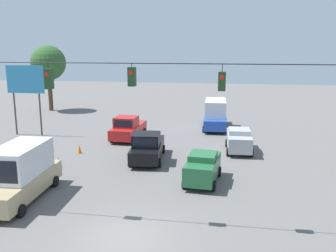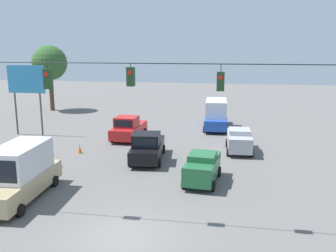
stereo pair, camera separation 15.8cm
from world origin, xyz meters
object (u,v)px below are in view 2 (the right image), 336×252
at_px(pickup_truck_red_withflow_far, 128,128).
at_px(box_truck_blue_oncoming_deep, 216,114).
at_px(overhead_signal_span, 130,115).
at_px(sedan_silver_oncoming_far, 239,140).
at_px(traffic_cone_third, 80,149).
at_px(tree_horizon_left, 50,63).
at_px(pickup_truck_black_withflow_mid, 147,147).
at_px(traffic_cone_nearest, 34,179).
at_px(box_truck_tan_parked_shoulder, 20,173).
at_px(traffic_cone_second, 59,162).
at_px(roadside_billboard, 26,85).
at_px(sedan_green_crossing_near, 202,167).

bearing_deg(pickup_truck_red_withflow_far, box_truck_blue_oncoming_deep, -141.98).
height_order(overhead_signal_span, box_truck_blue_oncoming_deep, overhead_signal_span).
xyz_separation_m(sedan_silver_oncoming_far, traffic_cone_third, (12.27, 2.60, -0.61)).
height_order(traffic_cone_third, tree_horizon_left, tree_horizon_left).
bearing_deg(pickup_truck_black_withflow_mid, box_truck_blue_oncoming_deep, -110.35).
bearing_deg(overhead_signal_span, traffic_cone_third, -55.44).
distance_m(overhead_signal_span, traffic_cone_third, 13.36).
relative_size(pickup_truck_red_withflow_far, traffic_cone_nearest, 7.48).
bearing_deg(traffic_cone_nearest, pickup_truck_red_withflow_far, -101.82).
xyz_separation_m(box_truck_tan_parked_shoulder, traffic_cone_third, (0.39, -8.90, -1.11)).
bearing_deg(tree_horizon_left, sedan_silver_oncoming_far, 146.68).
xyz_separation_m(box_truck_blue_oncoming_deep, tree_horizon_left, (21.54, -7.30, 4.63)).
relative_size(overhead_signal_span, traffic_cone_third, 33.19).
relative_size(box_truck_blue_oncoming_deep, traffic_cone_second, 9.71).
xyz_separation_m(pickup_truck_red_withflow_far, roadside_billboard, (9.62, 0.03, 3.75)).
relative_size(box_truck_blue_oncoming_deep, traffic_cone_nearest, 9.71).
height_order(overhead_signal_span, box_truck_tan_parked_shoulder, overhead_signal_span).
relative_size(pickup_truck_black_withflow_mid, traffic_cone_nearest, 8.03).
height_order(traffic_cone_second, roadside_billboard, roadside_billboard).
distance_m(sedan_green_crossing_near, traffic_cone_third, 11.08).
xyz_separation_m(overhead_signal_span, traffic_cone_nearest, (7.08, -3.39, -4.75)).
bearing_deg(box_truck_blue_oncoming_deep, sedan_green_crossing_near, 89.91).
bearing_deg(box_truck_blue_oncoming_deep, traffic_cone_second, 55.13).
bearing_deg(pickup_truck_black_withflow_mid, pickup_truck_red_withflow_far, -62.19).
xyz_separation_m(pickup_truck_red_withflow_far, box_truck_tan_parked_shoulder, (2.11, 13.98, 0.48)).
relative_size(sedan_silver_oncoming_far, traffic_cone_second, 6.14).
height_order(overhead_signal_span, traffic_cone_second, overhead_signal_span).
bearing_deg(box_truck_tan_parked_shoulder, tree_horizon_left, -66.29).
distance_m(roadside_billboard, tree_horizon_left, 13.98).
bearing_deg(overhead_signal_span, roadside_billboard, -47.19).
bearing_deg(sedan_silver_oncoming_far, sedan_green_crossing_near, 72.75).
bearing_deg(tree_horizon_left, overhead_signal_span, 123.12).
distance_m(pickup_truck_red_withflow_far, traffic_cone_third, 5.70).
bearing_deg(traffic_cone_third, roadside_billboard, -35.34).
height_order(overhead_signal_span, traffic_cone_third, overhead_signal_span).
relative_size(traffic_cone_second, tree_horizon_left, 0.08).
distance_m(pickup_truck_red_withflow_far, roadside_billboard, 10.33).
xyz_separation_m(sedan_green_crossing_near, box_truck_tan_parked_shoulder, (9.60, 4.16, 0.50)).
distance_m(pickup_truck_black_withflow_mid, traffic_cone_third, 5.74).
height_order(sedan_silver_oncoming_far, traffic_cone_third, sedan_silver_oncoming_far).
distance_m(traffic_cone_nearest, traffic_cone_third, 6.89).
bearing_deg(overhead_signal_span, tree_horizon_left, -56.88).
bearing_deg(box_truck_tan_parked_shoulder, traffic_cone_nearest, -79.00).
distance_m(box_truck_blue_oncoming_deep, pickup_truck_black_withflow_mid, 12.60).
bearing_deg(traffic_cone_second, traffic_cone_third, -90.68).
relative_size(sedan_silver_oncoming_far, tree_horizon_left, 0.51).
bearing_deg(box_truck_blue_oncoming_deep, overhead_signal_span, 82.12).
relative_size(box_truck_tan_parked_shoulder, tree_horizon_left, 0.77).
relative_size(pickup_truck_black_withflow_mid, sedan_silver_oncoming_far, 1.31).
xyz_separation_m(pickup_truck_red_withflow_far, traffic_cone_nearest, (2.50, 11.97, -0.63)).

